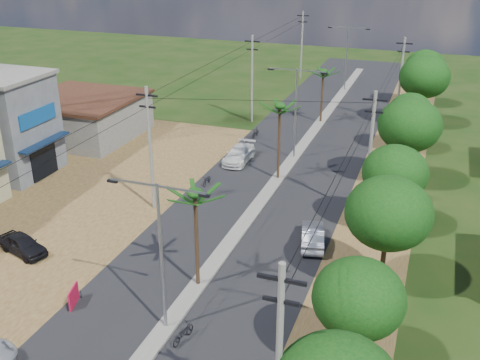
{
  "coord_description": "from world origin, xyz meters",
  "views": [
    {
      "loc": [
        11.27,
        -20.25,
        18.19
      ],
      "look_at": [
        -0.54,
        12.44,
        3.0
      ],
      "focal_mm": 42.0,
      "sensor_mm": 36.0,
      "label": 1
    }
  ],
  "objects_px": {
    "car_parked_dark": "(23,245)",
    "roadside_sign": "(74,297)",
    "moto_rider_east": "(183,334)",
    "car_white_far": "(239,155)",
    "car_silver_mid": "(313,236)"
  },
  "relations": [
    {
      "from": "car_parked_dark",
      "to": "roadside_sign",
      "type": "height_order",
      "value": "car_parked_dark"
    },
    {
      "from": "car_silver_mid",
      "to": "roadside_sign",
      "type": "bearing_deg",
      "value": 32.09
    },
    {
      "from": "car_white_far",
      "to": "moto_rider_east",
      "type": "xyz_separation_m",
      "value": [
        5.5,
        -23.14,
        -0.25
      ]
    },
    {
      "from": "car_parked_dark",
      "to": "car_silver_mid",
      "type": "bearing_deg",
      "value": -49.32
    },
    {
      "from": "car_white_far",
      "to": "roadside_sign",
      "type": "relative_size",
      "value": 3.53
    },
    {
      "from": "car_silver_mid",
      "to": "roadside_sign",
      "type": "relative_size",
      "value": 3.02
    },
    {
      "from": "car_white_far",
      "to": "roadside_sign",
      "type": "bearing_deg",
      "value": -93.96
    },
    {
      "from": "car_parked_dark",
      "to": "roadside_sign",
      "type": "distance_m",
      "value": 7.04
    },
    {
      "from": "car_white_far",
      "to": "car_parked_dark",
      "type": "distance_m",
      "value": 20.4
    },
    {
      "from": "moto_rider_east",
      "to": "roadside_sign",
      "type": "relative_size",
      "value": 1.24
    },
    {
      "from": "moto_rider_east",
      "to": "roadside_sign",
      "type": "distance_m",
      "value": 6.73
    },
    {
      "from": "car_parked_dark",
      "to": "car_white_far",
      "type": "bearing_deg",
      "value": -3.64
    },
    {
      "from": "car_white_far",
      "to": "moto_rider_east",
      "type": "height_order",
      "value": "car_white_far"
    },
    {
      "from": "car_silver_mid",
      "to": "car_parked_dark",
      "type": "relative_size",
      "value": 1.1
    },
    {
      "from": "car_silver_mid",
      "to": "roadside_sign",
      "type": "distance_m",
      "value": 14.93
    }
  ]
}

